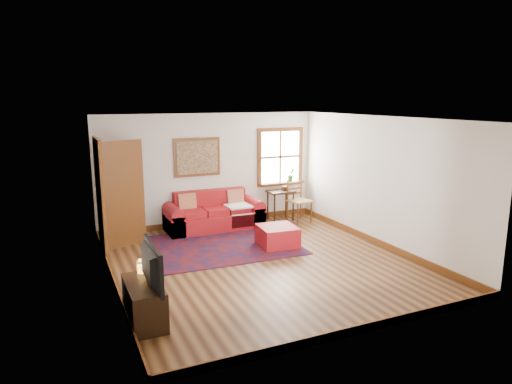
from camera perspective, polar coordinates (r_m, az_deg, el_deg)
name	(u,v)px	position (r m, az deg, el deg)	size (l,w,h in m)	color
ground	(261,262)	(8.09, 0.65, -8.76)	(5.50, 5.50, 0.00)	#3B1F10
room_envelope	(261,169)	(7.69, 0.63, 2.88)	(5.04, 5.54, 2.52)	silver
window	(282,163)	(10.90, 3.22, 3.70)	(1.18, 0.20, 1.38)	white
doorway	(114,194)	(8.90, -17.34, -0.25)	(0.89, 1.08, 2.14)	black
framed_artwork	(197,157)	(10.10, -7.37, 4.34)	(1.05, 0.07, 0.85)	brown
persian_rug	(222,245)	(8.97, -4.26, -6.65)	(2.79, 2.23, 0.02)	#570D0C
red_leather_sofa	(214,216)	(10.06, -5.29, -3.06)	(2.10, 0.87, 0.82)	#A4151C
red_ottoman	(277,236)	(8.88, 2.70, -5.55)	(0.70, 0.70, 0.40)	#A4151C
side_table	(281,196)	(10.65, 3.08, -0.50)	(0.59, 0.44, 0.70)	black
ladder_back_chair	(298,199)	(10.60, 5.25, -0.84)	(0.53, 0.51, 0.99)	tan
media_cabinet	(144,303)	(6.17, -13.80, -13.27)	(0.42, 0.94, 0.52)	black
television	(145,266)	(5.87, -13.65, -8.98)	(0.95, 0.12, 0.55)	black
candle_hurricane	(141,267)	(6.39, -14.13, -9.07)	(0.12, 0.12, 0.18)	silver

